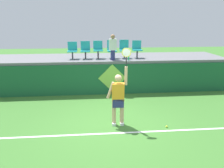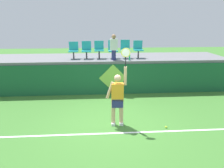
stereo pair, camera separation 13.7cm
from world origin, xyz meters
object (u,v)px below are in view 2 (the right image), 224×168
(stadium_chair_1, at_px, (86,49))
(stadium_chair_2, at_px, (99,49))
(tennis_ball, at_px, (166,127))
(stadium_chair_0, at_px, (74,49))
(tennis_player, at_px, (118,97))
(stadium_chair_3, at_px, (113,49))
(stadium_chair_5, at_px, (138,48))
(water_bottle, at_px, (129,58))
(spectator_0, at_px, (114,47))
(stadium_chair_4, at_px, (125,48))

(stadium_chair_1, xyz_separation_m, stadium_chair_2, (0.60, -0.00, 0.02))
(tennis_ball, distance_m, stadium_chair_1, 5.39)
(stadium_chair_0, xyz_separation_m, stadium_chair_2, (1.20, 0.00, 0.03))
(tennis_player, xyz_separation_m, stadium_chair_3, (0.15, 3.93, 1.03))
(stadium_chair_1, xyz_separation_m, stadium_chair_3, (1.26, 0.00, 0.01))
(stadium_chair_3, relative_size, stadium_chair_5, 1.03)
(stadium_chair_1, bearing_deg, water_bottle, -18.75)
(stadium_chair_5, bearing_deg, stadium_chair_3, 179.70)
(stadium_chair_1, xyz_separation_m, spectator_0, (1.26, -0.47, 0.17))
(stadium_chair_3, bearing_deg, tennis_player, -92.14)
(water_bottle, bearing_deg, stadium_chair_5, 52.29)
(stadium_chair_3, bearing_deg, stadium_chair_1, -179.81)
(water_bottle, bearing_deg, spectator_0, 164.18)
(stadium_chair_5, bearing_deg, tennis_ball, -87.89)
(stadium_chair_5, bearing_deg, stadium_chair_4, 179.54)
(tennis_player, xyz_separation_m, stadium_chair_1, (-1.11, 3.92, 1.02))
(tennis_player, distance_m, stadium_chair_2, 4.09)
(stadium_chair_0, relative_size, stadium_chair_3, 0.93)
(stadium_chair_0, height_order, stadium_chair_3, stadium_chair_3)
(stadium_chair_0, relative_size, stadium_chair_1, 0.97)
(tennis_ball, xyz_separation_m, water_bottle, (-0.67, 3.62, 1.62))
(spectator_0, bearing_deg, stadium_chair_5, 20.89)
(tennis_player, relative_size, tennis_ball, 37.95)
(water_bottle, relative_size, spectator_0, 0.23)
(spectator_0, bearing_deg, tennis_player, -92.43)
(stadium_chair_0, distance_m, stadium_chair_4, 2.47)
(stadium_chair_0, distance_m, stadium_chair_3, 1.87)
(stadium_chair_2, bearing_deg, stadium_chair_1, 179.72)
(tennis_player, height_order, stadium_chair_2, tennis_player)
(stadium_chair_5, height_order, spectator_0, spectator_0)
(tennis_player, distance_m, stadium_chair_5, 4.28)
(stadium_chair_2, xyz_separation_m, stadium_chair_3, (0.66, 0.01, -0.01))
(tennis_ball, bearing_deg, tennis_player, 166.63)
(spectator_0, bearing_deg, water_bottle, -15.82)
(stadium_chair_0, distance_m, stadium_chair_1, 0.61)
(water_bottle, height_order, stadium_chair_4, stadium_chair_4)
(tennis_player, height_order, spectator_0, spectator_0)
(stadium_chair_0, height_order, stadium_chair_1, stadium_chair_1)
(tennis_player, height_order, tennis_ball, tennis_player)
(stadium_chair_4, bearing_deg, stadium_chair_3, 179.86)
(stadium_chair_1, height_order, stadium_chair_3, stadium_chair_3)
(stadium_chair_1, relative_size, stadium_chair_3, 0.96)
(stadium_chair_2, relative_size, spectator_0, 0.71)
(tennis_player, bearing_deg, water_bottle, 75.35)
(stadium_chair_1, bearing_deg, stadium_chair_2, -0.28)
(spectator_0, bearing_deg, tennis_ball, -70.17)
(stadium_chair_1, height_order, stadium_chair_4, stadium_chair_4)
(stadium_chair_3, height_order, spectator_0, spectator_0)
(stadium_chair_2, distance_m, stadium_chair_5, 1.88)
(tennis_ball, height_order, stadium_chair_3, stadium_chair_3)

